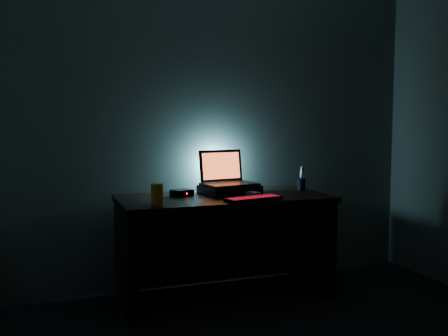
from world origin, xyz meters
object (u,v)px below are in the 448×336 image
Objects in this scene: router at (182,193)px; laptop at (226,177)px; keyboard at (254,199)px; juice_glass at (157,194)px; pen_cup at (302,184)px; mouse at (253,194)px.

laptop is at bearing -16.47° from router.
keyboard is at bearing -66.44° from router.
router is at bearing 51.04° from juice_glass.
laptop is 4.77× the size of pen_cup.
mouse is 0.53m from pen_cup.
keyboard is 0.55m from router.
router is (-0.40, 0.37, 0.01)m from keyboard.
juice_glass is at bearing -166.53° from pen_cup.
pen_cup is 0.65× the size of juice_glass.
juice_glass is 0.79× the size of router.
laptop reaches higher than router.
router is at bearing 137.28° from mouse.
mouse is (0.12, -0.25, -0.10)m from laptop.
mouse is 0.57× the size of router.
laptop reaches higher than mouse.
laptop is 0.29m from mouse.
laptop is 2.45× the size of router.
mouse reaches higher than keyboard.
juice_glass is (-1.21, -0.29, 0.02)m from pen_cup.
router is (-0.47, 0.20, 0.00)m from mouse.
juice_glass is (-0.72, -0.10, 0.05)m from mouse.
pen_cup is at bearing -15.85° from laptop.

